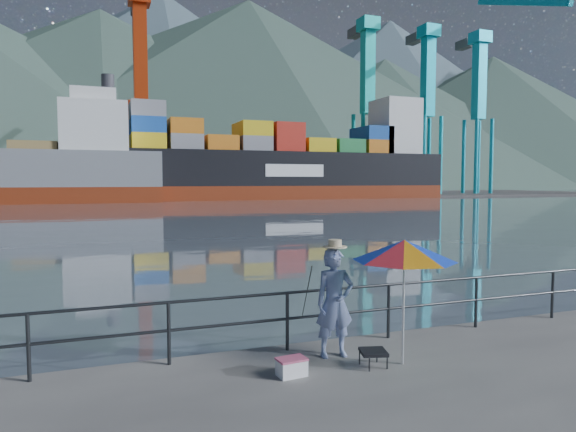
{
  "coord_description": "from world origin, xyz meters",
  "views": [
    {
      "loc": [
        -1.98,
        -6.43,
        2.93
      ],
      "look_at": [
        2.6,
        6.0,
        2.0
      ],
      "focal_mm": 32.0,
      "sensor_mm": 36.0,
      "label": 1
    }
  ],
  "objects_px": {
    "fisherman": "(335,303)",
    "beach_umbrella": "(404,250)",
    "container_ship": "(294,163)",
    "cooler_bag": "(292,368)"
  },
  "relations": [
    {
      "from": "fisherman",
      "to": "beach_umbrella",
      "type": "height_order",
      "value": "beach_umbrella"
    },
    {
      "from": "beach_umbrella",
      "to": "fisherman",
      "type": "bearing_deg",
      "value": 140.98
    },
    {
      "from": "beach_umbrella",
      "to": "container_ship",
      "type": "height_order",
      "value": "container_ship"
    },
    {
      "from": "cooler_bag",
      "to": "container_ship",
      "type": "bearing_deg",
      "value": 63.04
    },
    {
      "from": "container_ship",
      "to": "fisherman",
      "type": "bearing_deg",
      "value": -110.42
    },
    {
      "from": "fisherman",
      "to": "container_ship",
      "type": "relative_size",
      "value": 0.03
    },
    {
      "from": "cooler_bag",
      "to": "fisherman",
      "type": "bearing_deg",
      "value": 23.94
    },
    {
      "from": "cooler_bag",
      "to": "container_ship",
      "type": "distance_m",
      "value": 80.87
    },
    {
      "from": "fisherman",
      "to": "beach_umbrella",
      "type": "distance_m",
      "value": 1.45
    },
    {
      "from": "beach_umbrella",
      "to": "container_ship",
      "type": "relative_size",
      "value": 0.04
    }
  ]
}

